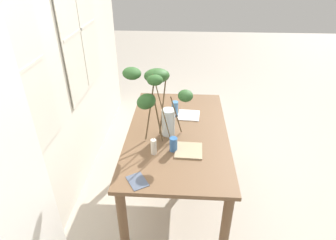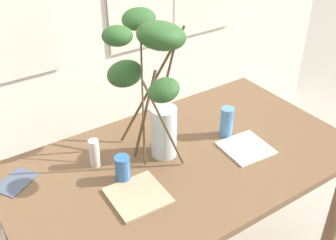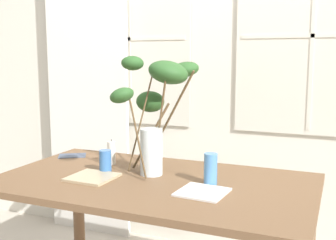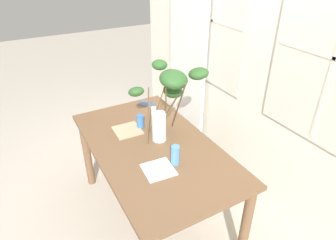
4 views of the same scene
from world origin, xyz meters
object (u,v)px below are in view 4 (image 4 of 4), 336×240
Objects in this scene: plate_square_right at (158,170)px; drinking_glass_blue_left at (140,121)px; vase_with_branches at (169,94)px; pillar_candle at (154,114)px; drinking_glass_blue_right at (175,155)px; dining_table at (153,157)px; plate_square_left at (127,130)px.

drinking_glass_blue_left is at bearing 167.66° from plate_square_right.
pillar_candle is (-0.28, 0.00, -0.31)m from vase_with_branches.
plate_square_right is at bearing -87.86° from drinking_glass_blue_right.
plate_square_right is (0.56, -0.12, -0.05)m from drinking_glass_blue_left.
pillar_candle is at bearing 179.42° from vase_with_branches.
vase_with_branches is at bearing 157.43° from drinking_glass_blue_right.
vase_with_branches reaches higher than drinking_glass_blue_right.
drinking_glass_blue_left is at bearing 175.06° from dining_table.
pillar_candle reaches higher than drinking_glass_blue_left.
drinking_glass_blue_right reaches higher than pillar_candle.
drinking_glass_blue_left reaches higher than dining_table.
drinking_glass_blue_left is 0.58m from plate_square_right.
pillar_candle is at bearing 152.25° from dining_table.
pillar_candle reaches higher than plate_square_left.
dining_table is 7.52× the size of plate_square_right.
plate_square_left is (-0.56, -0.13, -0.07)m from drinking_glass_blue_right.
drinking_glass_blue_left is at bearing 88.89° from plate_square_left.
drinking_glass_blue_left is at bearing -147.39° from vase_with_branches.
plate_square_left is 1.05× the size of plate_square_right.
plate_square_right is at bearing -12.34° from drinking_glass_blue_left.
pillar_candle is (-0.62, 0.27, 0.06)m from plate_square_right.
dining_table is 0.42m from pillar_candle.
dining_table is 2.51× the size of vase_with_branches.
plate_square_right is at bearing -19.30° from dining_table.
plate_square_right is at bearing -24.00° from pillar_candle.
vase_with_branches is at bearing 48.96° from plate_square_left.
drinking_glass_blue_right is at bearing -12.85° from pillar_candle.
drinking_glass_blue_left is 0.13m from plate_square_left.
dining_table is 0.32m from plate_square_right.
vase_with_branches is 2.87× the size of plate_square_left.
vase_with_branches is 0.51m from plate_square_left.
plate_square_right is (0.57, -0.00, -0.00)m from plate_square_left.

